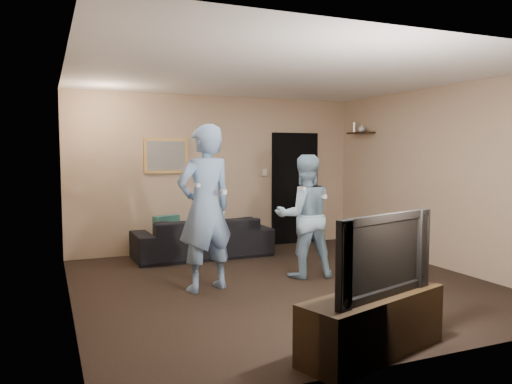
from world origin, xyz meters
name	(u,v)px	position (x,y,z in m)	size (l,w,h in m)	color
ground	(282,284)	(0.00, 0.00, 0.00)	(5.00, 5.00, 0.00)	black
ceiling	(283,75)	(0.00, 0.00, 2.60)	(5.00, 5.00, 0.04)	silver
wall_back	(218,173)	(0.00, 2.50, 1.30)	(5.00, 0.04, 2.60)	tan
wall_front	(423,199)	(0.00, -2.50, 1.30)	(5.00, 0.04, 2.60)	tan
wall_left	(68,187)	(-2.50, 0.00, 1.30)	(0.04, 5.00, 2.60)	tan
wall_right	(439,177)	(2.50, 0.00, 1.30)	(0.04, 5.00, 2.60)	tan
sofa	(203,237)	(-0.45, 1.95, 0.31)	(2.15, 0.84, 0.63)	black
throw_pillow	(166,229)	(-1.03, 1.95, 0.48)	(0.42, 0.13, 0.42)	#184A44
painting_frame	(166,156)	(-0.90, 2.48, 1.60)	(0.72, 0.05, 0.57)	olive
painting_canvas	(166,156)	(-0.90, 2.45, 1.60)	(0.62, 0.01, 0.47)	slate
doorway	(295,188)	(1.45, 2.47, 1.00)	(0.90, 0.06, 2.00)	black
light_switch	(265,172)	(0.85, 2.48, 1.30)	(0.08, 0.02, 0.12)	silver
wall_shelf	(361,133)	(2.39, 1.80, 1.99)	(0.20, 0.60, 0.03)	black
shelf_vase	(362,128)	(2.39, 1.77, 2.07)	(0.13, 0.13, 0.14)	#BDBCC2
shelf_figurine	(354,127)	(2.39, 2.00, 2.09)	(0.06, 0.06, 0.18)	white
tv_console	(373,324)	(-0.26, -2.24, 0.25)	(1.41, 0.45, 0.50)	black
television	(374,254)	(-0.26, -2.24, 0.84)	(1.17, 0.15, 0.67)	black
wii_player_left	(205,208)	(-0.97, 0.12, 0.99)	(0.82, 0.63, 1.99)	#779FCF
wii_player_right	(304,216)	(0.44, 0.23, 0.81)	(0.89, 0.75, 1.63)	#8AB1C9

